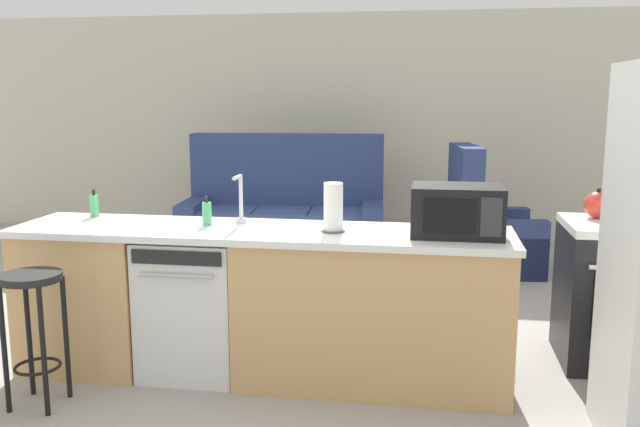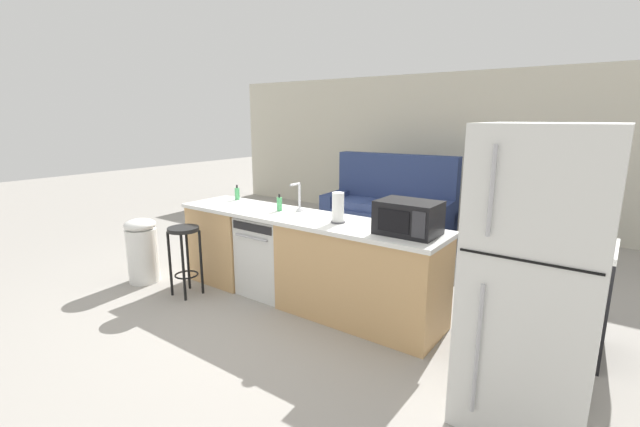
{
  "view_description": "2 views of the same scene",
  "coord_description": "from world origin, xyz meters",
  "px_view_note": "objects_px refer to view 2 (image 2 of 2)",
  "views": [
    {
      "loc": [
        1.13,
        -3.77,
        1.68
      ],
      "look_at": [
        0.4,
        0.66,
        0.88
      ],
      "focal_mm": 38.0,
      "sensor_mm": 36.0,
      "label": 1
    },
    {
      "loc": [
        2.72,
        -3.22,
        1.86
      ],
      "look_at": [
        0.19,
        0.26,
        0.88
      ],
      "focal_mm": 24.0,
      "sensor_mm": 36.0,
      "label": 2
    }
  ],
  "objects_px": {
    "paper_towel_roll": "(338,208)",
    "couch": "(390,210)",
    "microwave": "(408,218)",
    "armchair": "(521,233)",
    "kettle": "(542,223)",
    "soap_bottle": "(279,204)",
    "stove_range": "(554,293)",
    "bar_stool": "(184,246)",
    "refrigerator": "(535,280)",
    "dish_soap_bottle": "(237,194)",
    "dishwasher": "(273,255)",
    "trash_bin": "(142,250)"
  },
  "relations": [
    {
      "from": "dishwasher",
      "to": "paper_towel_roll",
      "type": "distance_m",
      "value": 1.04
    },
    {
      "from": "stove_range",
      "to": "bar_stool",
      "type": "relative_size",
      "value": 1.22
    },
    {
      "from": "stove_range",
      "to": "microwave",
      "type": "distance_m",
      "value": 1.34
    },
    {
      "from": "kettle",
      "to": "soap_bottle",
      "type": "bearing_deg",
      "value": -165.07
    },
    {
      "from": "refrigerator",
      "to": "couch",
      "type": "bearing_deg",
      "value": 127.91
    },
    {
      "from": "stove_range",
      "to": "kettle",
      "type": "xyz_separation_m",
      "value": [
        -0.17,
        0.13,
        0.53
      ]
    },
    {
      "from": "paper_towel_roll",
      "to": "bar_stool",
      "type": "relative_size",
      "value": 0.38
    },
    {
      "from": "trash_bin",
      "to": "armchair",
      "type": "xyz_separation_m",
      "value": [
        3.32,
        3.41,
        -0.03
      ]
    },
    {
      "from": "dishwasher",
      "to": "trash_bin",
      "type": "height_order",
      "value": "dishwasher"
    },
    {
      "from": "kettle",
      "to": "trash_bin",
      "type": "xyz_separation_m",
      "value": [
        -3.84,
        -1.33,
        -0.61
      ]
    },
    {
      "from": "soap_bottle",
      "to": "kettle",
      "type": "relative_size",
      "value": 0.86
    },
    {
      "from": "stove_range",
      "to": "dish_soap_bottle",
      "type": "xyz_separation_m",
      "value": [
        -3.34,
        -0.33,
        0.52
      ]
    },
    {
      "from": "dishwasher",
      "to": "paper_towel_roll",
      "type": "relative_size",
      "value": 2.98
    },
    {
      "from": "trash_bin",
      "to": "microwave",
      "type": "bearing_deg",
      "value": 12.44
    },
    {
      "from": "dishwasher",
      "to": "trash_bin",
      "type": "xyz_separation_m",
      "value": [
        -1.41,
        -0.65,
        -0.04
      ]
    },
    {
      "from": "stove_range",
      "to": "refrigerator",
      "type": "xyz_separation_m",
      "value": [
        -0.0,
        -1.1,
        0.46
      ]
    },
    {
      "from": "dishwasher",
      "to": "couch",
      "type": "xyz_separation_m",
      "value": [
        -0.08,
        2.89,
        -0.03
      ]
    },
    {
      "from": "dishwasher",
      "to": "refrigerator",
      "type": "height_order",
      "value": "refrigerator"
    },
    {
      "from": "armchair",
      "to": "bar_stool",
      "type": "bearing_deg",
      "value": -127.8
    },
    {
      "from": "soap_bottle",
      "to": "couch",
      "type": "xyz_separation_m",
      "value": [
        -0.15,
        2.84,
        -0.58
      ]
    },
    {
      "from": "stove_range",
      "to": "armchair",
      "type": "distance_m",
      "value": 2.32
    },
    {
      "from": "refrigerator",
      "to": "armchair",
      "type": "height_order",
      "value": "refrigerator"
    },
    {
      "from": "dish_soap_bottle",
      "to": "armchair",
      "type": "relative_size",
      "value": 0.15
    },
    {
      "from": "dish_soap_bottle",
      "to": "paper_towel_roll",
      "type": "bearing_deg",
      "value": -8.31
    },
    {
      "from": "stove_range",
      "to": "trash_bin",
      "type": "height_order",
      "value": "stove_range"
    },
    {
      "from": "bar_stool",
      "to": "stove_range",
      "type": "bearing_deg",
      "value": 19.17
    },
    {
      "from": "soap_bottle",
      "to": "paper_towel_roll",
      "type": "bearing_deg",
      "value": -4.62
    },
    {
      "from": "kettle",
      "to": "dishwasher",
      "type": "bearing_deg",
      "value": -164.42
    },
    {
      "from": "stove_range",
      "to": "paper_towel_roll",
      "type": "bearing_deg",
      "value": -162.25
    },
    {
      "from": "dish_soap_bottle",
      "to": "bar_stool",
      "type": "bearing_deg",
      "value": -86.64
    },
    {
      "from": "dish_soap_bottle",
      "to": "soap_bottle",
      "type": "bearing_deg",
      "value": -11.77
    },
    {
      "from": "microwave",
      "to": "kettle",
      "type": "xyz_separation_m",
      "value": [
        0.9,
        0.68,
        -0.05
      ]
    },
    {
      "from": "microwave",
      "to": "trash_bin",
      "type": "relative_size",
      "value": 0.68
    },
    {
      "from": "microwave",
      "to": "armchair",
      "type": "distance_m",
      "value": 2.87
    },
    {
      "from": "dishwasher",
      "to": "armchair",
      "type": "xyz_separation_m",
      "value": [
        1.91,
        2.76,
        -0.07
      ]
    },
    {
      "from": "kettle",
      "to": "bar_stool",
      "type": "relative_size",
      "value": 0.28
    },
    {
      "from": "paper_towel_roll",
      "to": "dish_soap_bottle",
      "type": "height_order",
      "value": "paper_towel_roll"
    },
    {
      "from": "refrigerator",
      "to": "paper_towel_roll",
      "type": "distance_m",
      "value": 1.84
    },
    {
      "from": "dishwasher",
      "to": "refrigerator",
      "type": "relative_size",
      "value": 0.46
    },
    {
      "from": "microwave",
      "to": "bar_stool",
      "type": "relative_size",
      "value": 0.68
    },
    {
      "from": "paper_towel_roll",
      "to": "couch",
      "type": "bearing_deg",
      "value": 107.59
    },
    {
      "from": "paper_towel_roll",
      "to": "kettle",
      "type": "xyz_separation_m",
      "value": [
        1.59,
        0.69,
        -0.05
      ]
    },
    {
      "from": "kettle",
      "to": "couch",
      "type": "height_order",
      "value": "couch"
    },
    {
      "from": "dish_soap_bottle",
      "to": "bar_stool",
      "type": "relative_size",
      "value": 0.24
    },
    {
      "from": "trash_bin",
      "to": "couch",
      "type": "relative_size",
      "value": 0.36
    },
    {
      "from": "bar_stool",
      "to": "trash_bin",
      "type": "height_order",
      "value": "same"
    },
    {
      "from": "refrigerator",
      "to": "microwave",
      "type": "height_order",
      "value": "refrigerator"
    },
    {
      "from": "paper_towel_roll",
      "to": "armchair",
      "type": "bearing_deg",
      "value": 68.96
    },
    {
      "from": "paper_towel_roll",
      "to": "couch",
      "type": "xyz_separation_m",
      "value": [
        -0.92,
        2.91,
        -0.64
      ]
    },
    {
      "from": "refrigerator",
      "to": "paper_towel_roll",
      "type": "xyz_separation_m",
      "value": [
        -1.76,
        0.54,
        0.13
      ]
    }
  ]
}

